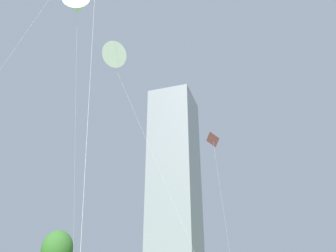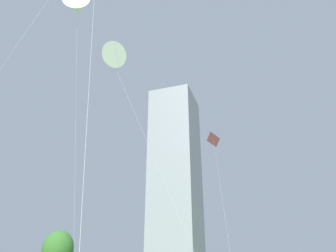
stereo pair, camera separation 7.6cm
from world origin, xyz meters
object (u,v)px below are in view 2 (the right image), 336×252
(kite_flying_0, at_px, (110,56))
(distant_highrise_0, at_px, (176,182))
(kite_flying_4, at_px, (77,6))
(park_tree_0, at_px, (58,250))
(kite_flying_1, at_px, (214,140))

(kite_flying_0, relative_size, distant_highrise_0, 0.21)
(kite_flying_0, distance_m, kite_flying_4, 12.46)
(kite_flying_4, distance_m, park_tree_0, 31.52)
(kite_flying_4, relative_size, park_tree_0, 3.34)
(kite_flying_1, height_order, park_tree_0, kite_flying_1)
(park_tree_0, bearing_deg, kite_flying_4, -44.76)
(kite_flying_0, distance_m, distant_highrise_0, 123.23)
(kite_flying_4, xyz_separation_m, distant_highrise_0, (-48.70, 105.20, 15.92))
(park_tree_0, bearing_deg, distant_highrise_0, 109.86)
(park_tree_0, distance_m, distant_highrise_0, 101.26)
(park_tree_0, xyz_separation_m, distant_highrise_0, (-32.03, 88.66, 36.96))
(kite_flying_0, bearing_deg, park_tree_0, 142.20)
(kite_flying_0, relative_size, kite_flying_1, 0.90)
(kite_flying_1, bearing_deg, kite_flying_0, -85.24)
(kite_flying_4, height_order, distant_highrise_0, distant_highrise_0)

